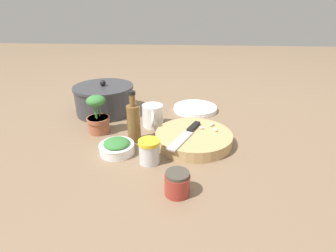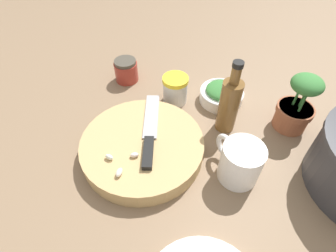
% 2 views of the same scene
% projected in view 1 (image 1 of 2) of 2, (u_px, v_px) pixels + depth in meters
% --- Properties ---
extents(ground_plane, '(5.00, 5.00, 0.00)m').
position_uv_depth(ground_plane, '(168.00, 138.00, 1.04)').
color(ground_plane, '#7F664C').
extents(cutting_board, '(0.29, 0.29, 0.04)m').
position_uv_depth(cutting_board, '(193.00, 138.00, 1.00)').
color(cutting_board, tan).
rests_on(cutting_board, ground_plane).
extents(chef_knife, '(0.23, 0.12, 0.01)m').
position_uv_depth(chef_knife, '(187.00, 133.00, 0.97)').
color(chef_knife, black).
rests_on(chef_knife, cutting_board).
extents(garlic_cloves, '(0.07, 0.07, 0.01)m').
position_uv_depth(garlic_cloves, '(210.00, 127.00, 1.02)').
color(garlic_cloves, silver).
rests_on(garlic_cloves, cutting_board).
extents(herb_bowl, '(0.13, 0.13, 0.05)m').
position_uv_depth(herb_bowl, '(117.00, 147.00, 0.93)').
color(herb_bowl, white).
rests_on(herb_bowl, ground_plane).
extents(spice_jar, '(0.07, 0.07, 0.08)m').
position_uv_depth(spice_jar, '(149.00, 151.00, 0.87)').
color(spice_jar, silver).
rests_on(spice_jar, ground_plane).
extents(coffee_mug, '(0.13, 0.09, 0.09)m').
position_uv_depth(coffee_mug, '(153.00, 116.00, 1.12)').
color(coffee_mug, white).
rests_on(coffee_mug, ground_plane).
extents(plate_stack, '(0.22, 0.22, 0.02)m').
position_uv_depth(plate_stack, '(195.00, 108.00, 1.30)').
color(plate_stack, white).
rests_on(plate_stack, ground_plane).
extents(honey_jar, '(0.07, 0.07, 0.07)m').
position_uv_depth(honey_jar, '(177.00, 183.00, 0.73)').
color(honey_jar, '#9E3328').
rests_on(honey_jar, ground_plane).
extents(oil_bottle, '(0.05, 0.05, 0.20)m').
position_uv_depth(oil_bottle, '(134.00, 122.00, 0.99)').
color(oil_bottle, brown).
rests_on(oil_bottle, ground_plane).
extents(stock_pot, '(0.28, 0.28, 0.16)m').
position_uv_depth(stock_pot, '(105.00, 99.00, 1.26)').
color(stock_pot, '#38383D').
rests_on(stock_pot, ground_plane).
extents(potted_herb, '(0.09, 0.09, 0.16)m').
position_uv_depth(potted_herb, '(98.00, 117.00, 1.06)').
color(potted_herb, '#A35B3D').
rests_on(potted_herb, ground_plane).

